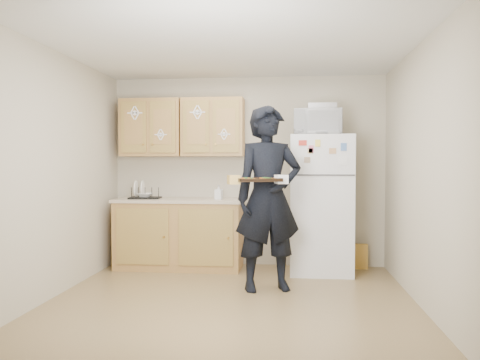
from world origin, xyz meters
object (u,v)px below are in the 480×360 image
object	(u,v)px
microwave	(317,122)
dish_rack	(145,192)
refrigerator	(321,204)
person	(269,198)
baking_tray	(258,181)

from	to	relation	value
microwave	dish_rack	world-z (taller)	microwave
refrigerator	dish_rack	size ratio (longest dim) A/B	4.36
person	baking_tray	bearing A→B (deg)	-127.28
dish_rack	person	bearing A→B (deg)	-29.05
person	dish_rack	xyz separation A→B (m)	(-1.65, 0.91, -0.01)
refrigerator	person	xyz separation A→B (m)	(-0.61, -0.89, 0.14)
baking_tray	microwave	world-z (taller)	microwave
refrigerator	microwave	world-z (taller)	microwave
refrigerator	microwave	bearing A→B (deg)	-136.59
person	dish_rack	distance (m)	1.88
refrigerator	baking_tray	bearing A→B (deg)	-120.95
refrigerator	dish_rack	bearing A→B (deg)	179.27
microwave	dish_rack	xyz separation A→B (m)	(-2.20, 0.08, -0.88)
microwave	dish_rack	distance (m)	2.37
microwave	refrigerator	bearing A→B (deg)	42.72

